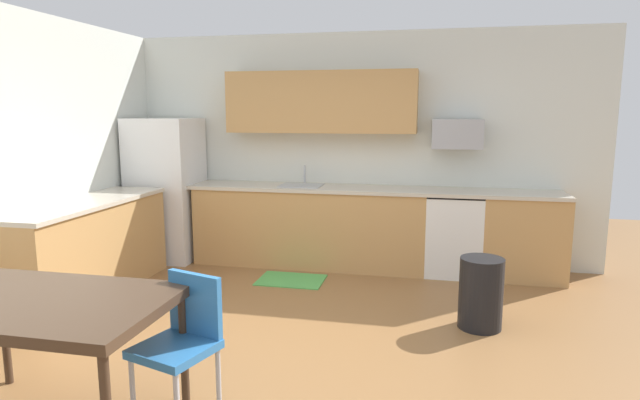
{
  "coord_description": "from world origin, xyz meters",
  "views": [
    {
      "loc": [
        1.0,
        -3.65,
        1.79
      ],
      "look_at": [
        0.0,
        1.0,
        1.0
      ],
      "focal_mm": 29.82,
      "sensor_mm": 36.0,
      "label": 1
    }
  ],
  "objects_px": {
    "refrigerator": "(167,189)",
    "microwave": "(457,134)",
    "dining_table": "(42,310)",
    "trash_bin": "(481,293)",
    "chair_near_table": "(183,336)",
    "oven_range": "(453,233)"
  },
  "relations": [
    {
      "from": "microwave",
      "to": "dining_table",
      "type": "bearing_deg",
      "value": -122.53
    },
    {
      "from": "chair_near_table",
      "to": "trash_bin",
      "type": "xyz_separation_m",
      "value": [
        1.81,
        1.74,
        -0.2
      ]
    },
    {
      "from": "oven_range",
      "to": "microwave",
      "type": "bearing_deg",
      "value": 90.0
    },
    {
      "from": "trash_bin",
      "to": "chair_near_table",
      "type": "bearing_deg",
      "value": -136.25
    },
    {
      "from": "dining_table",
      "to": "trash_bin",
      "type": "relative_size",
      "value": 2.33
    },
    {
      "from": "trash_bin",
      "to": "microwave",
      "type": "bearing_deg",
      "value": 96.41
    },
    {
      "from": "chair_near_table",
      "to": "trash_bin",
      "type": "distance_m",
      "value": 2.52
    },
    {
      "from": "dining_table",
      "to": "chair_near_table",
      "type": "height_order",
      "value": "chair_near_table"
    },
    {
      "from": "microwave",
      "to": "dining_table",
      "type": "height_order",
      "value": "microwave"
    },
    {
      "from": "refrigerator",
      "to": "trash_bin",
      "type": "relative_size",
      "value": 2.86
    },
    {
      "from": "refrigerator",
      "to": "microwave",
      "type": "relative_size",
      "value": 3.17
    },
    {
      "from": "microwave",
      "to": "chair_near_table",
      "type": "bearing_deg",
      "value": -115.86
    },
    {
      "from": "oven_range",
      "to": "trash_bin",
      "type": "distance_m",
      "value": 1.55
    },
    {
      "from": "dining_table",
      "to": "oven_range",
      "type": "bearing_deg",
      "value": 56.74
    },
    {
      "from": "oven_range",
      "to": "chair_near_table",
      "type": "xyz_separation_m",
      "value": [
        -1.63,
        -3.26,
        0.05
      ]
    },
    {
      "from": "refrigerator",
      "to": "dining_table",
      "type": "relative_size",
      "value": 1.22
    },
    {
      "from": "refrigerator",
      "to": "microwave",
      "type": "xyz_separation_m",
      "value": [
        3.42,
        0.18,
        0.7
      ]
    },
    {
      "from": "dining_table",
      "to": "trash_bin",
      "type": "distance_m",
      "value": 3.24
    },
    {
      "from": "dining_table",
      "to": "microwave",
      "type": "bearing_deg",
      "value": 57.47
    },
    {
      "from": "microwave",
      "to": "trash_bin",
      "type": "xyz_separation_m",
      "value": [
        0.18,
        -1.63,
        -1.25
      ]
    },
    {
      "from": "microwave",
      "to": "oven_range",
      "type": "bearing_deg",
      "value": -90.0
    },
    {
      "from": "refrigerator",
      "to": "dining_table",
      "type": "bearing_deg",
      "value": -72.49
    }
  ]
}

